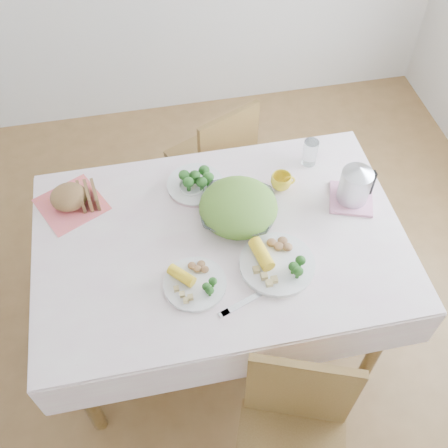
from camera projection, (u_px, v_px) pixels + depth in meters
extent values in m
plane|color=brown|center=(221.00, 324.00, 2.73)|extent=(3.60, 3.60, 0.00)
cube|color=brown|center=(221.00, 287.00, 2.43)|extent=(1.40, 0.90, 0.75)
cube|color=white|center=(220.00, 238.00, 2.13)|extent=(1.50, 1.00, 0.01)
cube|color=brown|center=(210.00, 151.00, 2.86)|extent=(0.50, 0.50, 0.83)
imported|color=white|center=(238.00, 211.00, 2.17)|extent=(0.39, 0.39, 0.08)
cylinder|color=white|center=(195.00, 284.00, 1.98)|extent=(0.32, 0.32, 0.02)
cylinder|color=white|center=(277.00, 265.00, 2.03)|extent=(0.34, 0.34, 0.02)
cylinder|color=beige|center=(195.00, 185.00, 2.29)|extent=(0.32, 0.32, 0.02)
cube|color=#E96062|center=(71.00, 204.00, 2.24)|extent=(0.34, 0.34, 0.00)
ellipsoid|color=brown|center=(68.00, 196.00, 2.19)|extent=(0.17, 0.16, 0.09)
imported|color=white|center=(192.00, 187.00, 2.27)|extent=(0.13, 0.13, 0.03)
imported|color=yellow|center=(281.00, 182.00, 2.27)|extent=(0.11, 0.11, 0.07)
cylinder|color=white|center=(310.00, 152.00, 2.34)|extent=(0.08, 0.08, 0.13)
cube|color=pink|center=(351.00, 199.00, 2.25)|extent=(0.23, 0.23, 0.01)
cylinder|color=#B2B5BA|center=(356.00, 181.00, 2.16)|extent=(0.16, 0.16, 0.18)
cube|color=silver|center=(187.00, 292.00, 1.97)|extent=(0.11, 0.17, 0.00)
cube|color=silver|center=(279.00, 263.00, 2.05)|extent=(0.15, 0.15, 0.00)
cube|color=silver|center=(245.00, 302.00, 1.94)|extent=(0.20, 0.09, 0.00)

